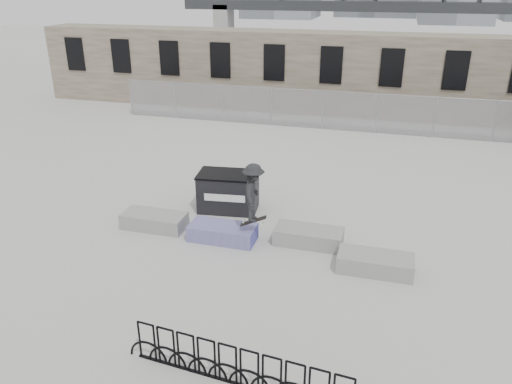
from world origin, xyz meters
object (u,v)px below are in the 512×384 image
Objects in this scene: planter_far_left at (154,220)px; bike_rack at (238,367)px; planter_offset at (375,262)px; dumpster at (228,191)px; skateboarder at (253,193)px; planter_center_left at (223,232)px; planter_center_right at (309,236)px.

planter_far_left is 0.41× the size of bike_rack.
planter_offset is at bearing -6.09° from planter_far_left.
skateboarder is at bearing -62.67° from dumpster.
planter_center_left is 5.90m from bike_rack.
bike_rack reaches higher than planter_center_left.
skateboarder reaches higher than planter_center_right.
bike_rack reaches higher than planter_far_left.
planter_offset is 1.05× the size of skateboarder.
planter_far_left and planter_center_right have the same top height.
planter_center_right is 3.48m from dumpster.
planter_far_left and planter_center_left have the same top height.
planter_center_left is at bearing 112.12° from bike_rack.
dumpster is 8.04m from bike_rack.
bike_rack is at bearing -93.02° from planter_center_right.
planter_far_left is 0.94× the size of dumpster.
bike_rack is (4.56, -5.64, 0.18)m from planter_far_left.
planter_center_left is at bearing -83.11° from dumpster.
dumpster is at bearing 24.77° from skateboarder.
dumpster is at bearing 103.81° from planter_center_left.
bike_rack reaches higher than planter_offset.
planter_far_left is 2.67m from dumpster.
planter_offset is (4.52, -0.55, 0.00)m from planter_center_left.
skateboarder is (3.34, -0.31, 1.45)m from planter_far_left.
skateboarder reaches higher than planter_center_left.
dumpster is 1.11× the size of skateboarder.
planter_center_left is at bearing 73.09° from skateboarder.
planter_offset is (1.99, -1.01, 0.00)m from planter_center_right.
planter_far_left is 1.05× the size of skateboarder.
planter_offset is at bearing -34.64° from dumpster.
skateboarder is at bearing -7.42° from planter_center_left.
planter_center_right is (2.53, 0.46, 0.00)m from planter_center_left.
planter_center_right is 2.19m from skateboarder.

